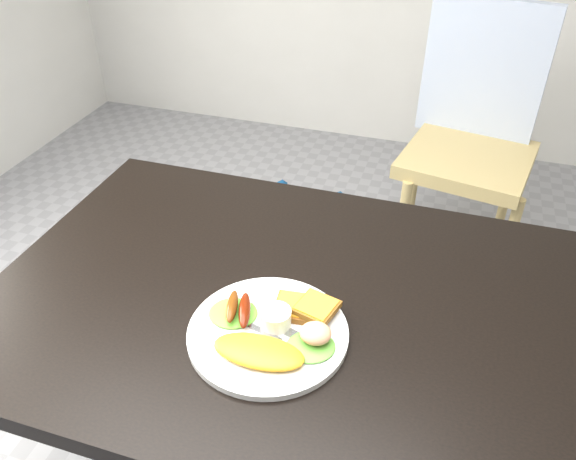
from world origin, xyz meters
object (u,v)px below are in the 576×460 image
(person, at_px, (252,176))
(dining_chair, at_px, (467,160))
(dining_table, at_px, (295,305))
(plate, at_px, (268,333))

(person, bearing_deg, dining_chair, -128.74)
(dining_chair, bearing_deg, person, -115.21)
(dining_table, distance_m, plate, 0.12)
(dining_chair, xyz_separation_m, plate, (-0.33, -1.36, 0.31))
(dining_table, relative_size, dining_chair, 2.61)
(dining_chair, distance_m, person, 1.02)
(plate, bearing_deg, dining_chair, 76.30)
(dining_table, bearing_deg, person, 119.65)
(dining_table, bearing_deg, dining_chair, 75.86)
(dining_table, height_order, person, person)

